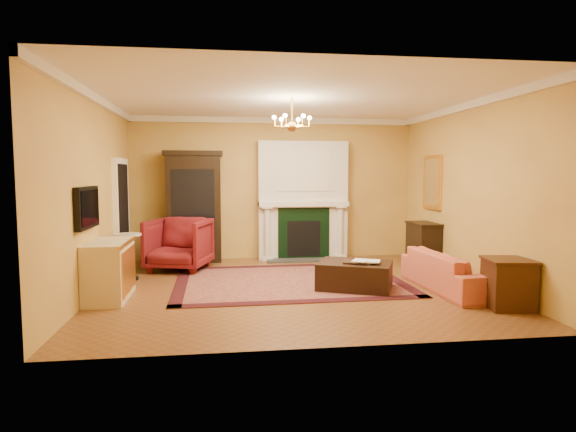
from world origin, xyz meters
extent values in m
cube|color=brown|center=(0.00, 0.00, -0.01)|extent=(6.00, 5.50, 0.02)
cube|color=white|center=(0.00, 0.00, 3.01)|extent=(6.00, 5.50, 0.02)
cube|color=gold|center=(0.00, 2.76, 1.50)|extent=(6.00, 0.02, 3.00)
cube|color=gold|center=(0.00, -2.76, 1.50)|extent=(6.00, 0.02, 3.00)
cube|color=gold|center=(-3.01, 0.00, 1.50)|extent=(0.02, 5.50, 3.00)
cube|color=gold|center=(3.01, 0.00, 1.50)|extent=(0.02, 5.50, 3.00)
cube|color=silver|center=(0.60, 2.59, 1.25)|extent=(1.90, 0.32, 2.50)
cube|color=silver|center=(0.60, 2.42, 1.85)|extent=(1.10, 0.01, 0.80)
cube|color=black|center=(0.60, 2.42, 0.55)|extent=(1.10, 0.02, 1.10)
cube|color=black|center=(0.60, 2.42, 0.45)|extent=(0.70, 0.02, 0.75)
cube|color=#333333|center=(0.60, 2.30, 0.02)|extent=(1.60, 0.50, 0.04)
cube|color=silver|center=(0.60, 2.53, 1.18)|extent=(1.90, 0.44, 0.10)
cylinder|color=silver|center=(-0.18, 2.41, 0.59)|extent=(0.14, 0.14, 1.18)
cylinder|color=silver|center=(1.38, 2.41, 0.59)|extent=(0.14, 0.14, 1.18)
cube|color=white|center=(0.00, 2.71, 2.94)|extent=(6.00, 0.08, 0.12)
cube|color=white|center=(-2.96, 0.00, 2.94)|extent=(0.08, 5.50, 0.12)
cube|color=white|center=(2.96, 0.00, 2.94)|extent=(0.08, 5.50, 0.12)
cube|color=white|center=(-2.96, 1.70, 1.05)|extent=(0.08, 1.05, 2.10)
cube|color=black|center=(-2.92, 1.70, 1.02)|extent=(0.02, 0.85, 1.95)
cube|color=black|center=(-2.95, -0.60, 1.35)|extent=(0.08, 0.95, 0.58)
cube|color=black|center=(-2.90, -0.60, 1.35)|extent=(0.01, 0.85, 0.48)
cube|color=gold|center=(2.97, 1.40, 1.65)|extent=(0.05, 0.76, 1.05)
cube|color=white|center=(2.94, 1.40, 1.65)|extent=(0.01, 0.62, 0.90)
cylinder|color=#B87D32|center=(0.00, 0.00, 2.80)|extent=(0.03, 0.03, 0.40)
sphere|color=#B87D32|center=(0.00, 0.00, 2.55)|extent=(0.16, 0.16, 0.16)
sphere|color=#FFE5B2|center=(0.28, 0.00, 2.69)|extent=(0.07, 0.07, 0.07)
sphere|color=#FFE5B2|center=(0.14, 0.24, 2.69)|extent=(0.07, 0.07, 0.07)
sphere|color=#FFE5B2|center=(-0.14, 0.24, 2.69)|extent=(0.07, 0.07, 0.07)
sphere|color=#FFE5B2|center=(-0.28, 0.00, 2.69)|extent=(0.07, 0.07, 0.07)
sphere|color=#FFE5B2|center=(-0.14, -0.24, 2.69)|extent=(0.07, 0.07, 0.07)
sphere|color=#FFE5B2|center=(0.14, -0.24, 2.69)|extent=(0.07, 0.07, 0.07)
cube|color=#4C101B|center=(0.01, 0.37, 0.01)|extent=(3.84, 2.91, 0.02)
cube|color=black|center=(-1.68, 2.49, 1.09)|extent=(1.10, 0.51, 2.18)
imported|color=maroon|center=(-1.92, 1.63, 0.54)|extent=(1.28, 1.24, 1.08)
cylinder|color=black|center=(-2.70, 0.88, 0.02)|extent=(0.31, 0.31, 0.04)
cylinder|color=black|center=(-2.70, 0.88, 0.40)|extent=(0.07, 0.07, 0.71)
cylinder|color=silver|center=(-2.70, 0.88, 0.78)|extent=(0.45, 0.45, 0.03)
cube|color=beige|center=(-2.73, -0.39, 0.42)|extent=(0.55, 1.14, 0.84)
imported|color=#C25D3D|center=(2.45, -0.54, 0.40)|extent=(0.68, 2.06, 0.80)
cube|color=#361A0E|center=(2.72, -1.62, 0.32)|extent=(0.63, 0.63, 0.64)
cube|color=black|center=(2.78, 1.30, 0.42)|extent=(0.45, 0.76, 0.84)
cube|color=black|center=(0.96, -0.28, 0.22)|extent=(1.35, 1.19, 0.42)
cube|color=black|center=(0.98, -0.36, 0.45)|extent=(0.51, 0.45, 0.03)
imported|color=gray|center=(0.91, -0.37, 0.61)|extent=(0.21, 0.14, 0.31)
imported|color=gray|center=(1.10, -0.43, 0.60)|extent=(0.20, 0.09, 0.29)
cylinder|color=tan|center=(-0.14, 2.53, 1.28)|extent=(0.12, 0.12, 0.10)
cone|color=#0E3513|center=(-0.14, 2.53, 1.50)|extent=(0.17, 0.17, 0.36)
cylinder|color=tan|center=(1.34, 2.53, 1.28)|extent=(0.12, 0.12, 0.10)
cone|color=#0E3513|center=(1.34, 2.53, 1.51)|extent=(0.17, 0.17, 0.37)
camera|label=1|loc=(-1.07, -7.54, 1.81)|focal=30.00mm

